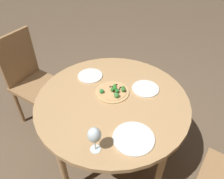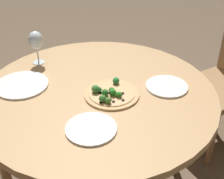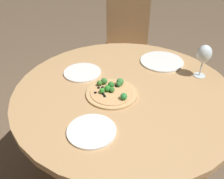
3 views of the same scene
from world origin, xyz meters
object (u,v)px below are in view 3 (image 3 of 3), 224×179
chair_2 (127,44)px  plate_near (82,72)px  plate_side (92,131)px  plate_far (162,61)px  wine_glass (204,55)px  pizza (112,92)px

chair_2 → plate_near: chair_2 is taller
chair_2 → plate_side: (1.02, -0.84, 0.21)m
chair_2 → plate_far: chair_2 is taller
plate_side → wine_glass: bearing=97.4°
pizza → wine_glass: bearing=79.1°
wine_glass → plate_near: wine_glass is taller
pizza → plate_far: size_ratio=0.99×
pizza → plate_side: size_ratio=1.25×
pizza → wine_glass: wine_glass is taller
wine_glass → plate_side: wine_glass is taller
pizza → plate_side: bearing=-47.4°
pizza → plate_side: pizza is taller
wine_glass → plate_near: 0.68m
chair_2 → plate_far: size_ratio=3.68×
chair_2 → plate_side: bearing=-95.6°
wine_glass → plate_near: (-0.36, -0.56, -0.13)m
chair_2 → plate_near: bearing=-106.1°
plate_near → wine_glass: bearing=57.5°
chair_2 → wine_glass: chair_2 is taller
wine_glass → plate_side: (0.09, -0.72, -0.13)m
pizza → wine_glass: (0.10, 0.51, 0.12)m
plate_side → plate_far: bearing=116.9°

